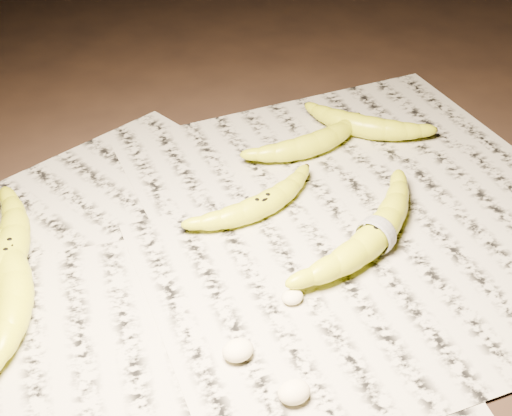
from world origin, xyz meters
name	(u,v)px	position (x,y,z in m)	size (l,w,h in m)	color
ground	(237,244)	(0.00, 0.00, 0.00)	(3.00, 3.00, 0.00)	black
newspaper_patch	(244,258)	(0.00, -0.03, 0.00)	(0.90, 0.70, 0.01)	#ADA994
banana_left_a	(8,254)	(-0.26, 0.06, 0.03)	(0.23, 0.06, 0.04)	#D0DE1B
banana_left_b	(14,281)	(-0.27, 0.01, 0.03)	(0.21, 0.07, 0.04)	#D0DE1B
banana_center	(261,203)	(0.05, 0.04, 0.02)	(0.18, 0.05, 0.03)	#D0DE1B
banana_taped	(376,233)	(0.15, -0.08, 0.03)	(0.24, 0.06, 0.04)	#D0DE1B
banana_upper_a	(314,142)	(0.18, 0.14, 0.03)	(0.18, 0.06, 0.03)	#D0DE1B
banana_upper_b	(364,124)	(0.27, 0.15, 0.03)	(0.17, 0.06, 0.04)	#D0DE1B
measuring_tape	(376,233)	(0.15, -0.08, 0.03)	(0.05, 0.05, 0.00)	white
flesh_chunk_a	(238,348)	(-0.07, -0.17, 0.02)	(0.03, 0.03, 0.02)	beige
flesh_chunk_b	(294,389)	(-0.04, -0.24, 0.02)	(0.03, 0.03, 0.02)	beige
flesh_chunk_c	(292,294)	(0.02, -0.12, 0.02)	(0.03, 0.02, 0.01)	beige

